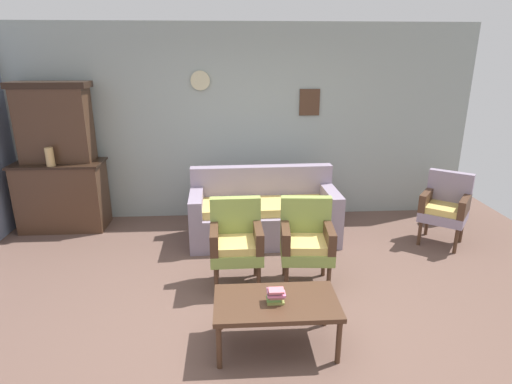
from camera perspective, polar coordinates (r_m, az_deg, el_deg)
ground_plane at (r=4.03m, az=0.10°, el=-16.52°), size 7.68×7.68×0.00m
wall_back_with_decor at (r=6.01m, az=-1.50°, el=9.21°), size 6.40×0.09×2.70m
side_cabinet at (r=6.28m, az=-24.69°, el=-0.42°), size 1.16×0.55×0.93m
cabinet_upper_hutch at (r=6.14m, az=-25.66°, el=8.55°), size 0.99×0.38×1.03m
vase_on_cabinet at (r=5.97m, az=-26.13°, el=4.30°), size 0.10×0.10×0.24m
floral_couch at (r=5.42m, az=1.05°, el=-3.08°), size 1.88×0.85×0.90m
armchair_row_middle at (r=4.31m, az=-2.69°, el=-6.44°), size 0.53×0.50×0.90m
armchair_near_couch_end at (r=4.36m, az=6.84°, el=-6.30°), size 0.56×0.53×0.90m
wingback_chair_by_fireplace at (r=5.75m, az=24.24°, el=-1.67°), size 0.71×0.71×0.90m
coffee_table at (r=3.51m, az=2.76°, el=-15.09°), size 1.00×0.56×0.42m
book_stack_on_table at (r=3.43m, az=2.63°, el=-13.78°), size 0.15×0.11×0.13m
floor_vase_by_wall at (r=6.57m, az=24.46°, el=-1.15°), size 0.23×0.23×0.60m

